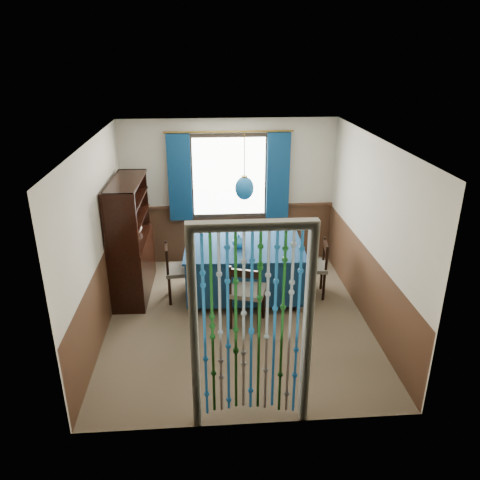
{
  "coord_description": "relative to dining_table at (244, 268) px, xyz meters",
  "views": [
    {
      "loc": [
        -0.39,
        -5.67,
        3.55
      ],
      "look_at": [
        0.07,
        0.47,
        1.01
      ],
      "focal_mm": 35.0,
      "sensor_mm": 36.0,
      "label": 1
    }
  ],
  "objects": [
    {
      "name": "wall_back",
      "position": [
        -0.15,
        1.36,
        0.77
      ],
      "size": [
        3.6,
        0.0,
        3.6
      ],
      "primitive_type": "plane",
      "rotation": [
        1.57,
        0.0,
        0.0
      ],
      "color": "beige",
      "rests_on": "ground"
    },
    {
      "name": "dining_table",
      "position": [
        0.0,
        0.0,
        0.0
      ],
      "size": [
        1.78,
        1.26,
        0.84
      ],
      "rotation": [
        0.0,
        0.0,
        -0.04
      ],
      "color": "#0F2E4F",
      "rests_on": "floor"
    },
    {
      "name": "chair_near",
      "position": [
        -0.03,
        -0.8,
        0.02
      ],
      "size": [
        0.58,
        0.56,
        0.95
      ],
      "rotation": [
        0.0,
        0.0,
        -0.3
      ],
      "color": "black",
      "rests_on": "floor"
    },
    {
      "name": "wall_right",
      "position": [
        1.65,
        -0.64,
        0.77
      ],
      "size": [
        0.0,
        4.0,
        4.0
      ],
      "primitive_type": "plane",
      "rotation": [
        1.57,
        0.0,
        -1.57
      ],
      "color": "beige",
      "rests_on": "ground"
    },
    {
      "name": "vase_sideboard",
      "position": [
        -1.63,
        0.52,
        0.52
      ],
      "size": [
        0.2,
        0.2,
        0.21
      ],
      "primitive_type": "imported",
      "rotation": [
        0.0,
        0.0,
        0.0
      ],
      "color": "beige",
      "rests_on": "sideboard"
    },
    {
      "name": "chair_left",
      "position": [
        -0.99,
        0.0,
        -0.01
      ],
      "size": [
        0.46,
        0.47,
        0.88
      ],
      "rotation": [
        0.0,
        0.0,
        -1.48
      ],
      "color": "black",
      "rests_on": "floor"
    },
    {
      "name": "wainscot_left",
      "position": [
        -1.93,
        -0.64,
        0.02
      ],
      "size": [
        0.0,
        4.0,
        4.0
      ],
      "primitive_type": "plane",
      "rotation": [
        1.57,
        0.0,
        1.57
      ],
      "color": "#482C1B",
      "rests_on": "ground"
    },
    {
      "name": "wainscot_right",
      "position": [
        1.64,
        -0.64,
        0.02
      ],
      "size": [
        0.0,
        4.0,
        4.0
      ],
      "primitive_type": "plane",
      "rotation": [
        1.57,
        0.0,
        -1.57
      ],
      "color": "#482C1B",
      "rests_on": "ground"
    },
    {
      "name": "bowl_shelf",
      "position": [
        -1.63,
        -0.03,
        0.77
      ],
      "size": [
        0.28,
        0.28,
        0.05
      ],
      "primitive_type": "imported",
      "rotation": [
        0.0,
        0.0,
        0.41
      ],
      "color": "beige",
      "rests_on": "sideboard"
    },
    {
      "name": "sideboard",
      "position": [
        -1.69,
        0.27,
        0.14
      ],
      "size": [
        0.5,
        1.38,
        1.79
      ],
      "rotation": [
        0.0,
        0.0,
        -0.02
      ],
      "color": "black",
      "rests_on": "floor"
    },
    {
      "name": "floor",
      "position": [
        -0.15,
        -0.64,
        -0.48
      ],
      "size": [
        4.0,
        4.0,
        0.0
      ],
      "primitive_type": "plane",
      "color": "brown",
      "rests_on": "ground"
    },
    {
      "name": "window",
      "position": [
        -0.15,
        1.31,
        1.07
      ],
      "size": [
        1.32,
        0.12,
        1.42
      ],
      "primitive_type": "cube",
      "color": "black",
      "rests_on": "wall_back"
    },
    {
      "name": "vase_table",
      "position": [
        -0.08,
        -0.05,
        0.45
      ],
      "size": [
        0.2,
        0.2,
        0.18
      ],
      "primitive_type": "imported",
      "rotation": [
        0.0,
        0.0,
        0.14
      ],
      "color": "#165E9C",
      "rests_on": "dining_table"
    },
    {
      "name": "wainscot_back",
      "position": [
        -0.15,
        1.34,
        0.02
      ],
      "size": [
        3.6,
        0.0,
        3.6
      ],
      "primitive_type": "plane",
      "rotation": [
        1.57,
        0.0,
        0.0
      ],
      "color": "#482C1B",
      "rests_on": "ground"
    },
    {
      "name": "chair_far",
      "position": [
        -0.03,
        0.7,
        -0.01
      ],
      "size": [
        0.49,
        0.47,
        0.88
      ],
      "rotation": [
        0.0,
        0.0,
        3.29
      ],
      "color": "black",
      "rests_on": "floor"
    },
    {
      "name": "wainscot_front",
      "position": [
        -0.15,
        -2.63,
        0.02
      ],
      "size": [
        3.6,
        0.0,
        3.6
      ],
      "primitive_type": "plane",
      "rotation": [
        -1.57,
        0.0,
        0.0
      ],
      "color": "#482C1B",
      "rests_on": "ground"
    },
    {
      "name": "ceiling",
      "position": [
        -0.15,
        -0.64,
        2.02
      ],
      "size": [
        4.0,
        4.0,
        0.0
      ],
      "primitive_type": "plane",
      "rotation": [
        3.14,
        0.0,
        0.0
      ],
      "color": "silver",
      "rests_on": "ground"
    },
    {
      "name": "doorway",
      "position": [
        -0.15,
        -2.58,
        0.57
      ],
      "size": [
        1.16,
        0.12,
        2.18
      ],
      "primitive_type": null,
      "color": "silver",
      "rests_on": "ground"
    },
    {
      "name": "wall_left",
      "position": [
        -1.95,
        -0.64,
        0.77
      ],
      "size": [
        0.0,
        4.0,
        4.0
      ],
      "primitive_type": "plane",
      "rotation": [
        1.57,
        0.0,
        1.57
      ],
      "color": "beige",
      "rests_on": "ground"
    },
    {
      "name": "wall_front",
      "position": [
        -0.15,
        -2.64,
        0.77
      ],
      "size": [
        3.6,
        0.0,
        3.6
      ],
      "primitive_type": "plane",
      "rotation": [
        -1.57,
        0.0,
        0.0
      ],
      "color": "beige",
      "rests_on": "ground"
    },
    {
      "name": "chair_right",
      "position": [
        1.07,
        -0.02,
        -0.01
      ],
      "size": [
        0.47,
        0.49,
        0.88
      ],
      "rotation": [
        0.0,
        0.0,
        1.43
      ],
      "color": "black",
      "rests_on": "floor"
    },
    {
      "name": "pendant_lamp",
      "position": [
        0.0,
        -0.0,
        1.24
      ],
      "size": [
        0.27,
        0.27,
        0.94
      ],
      "color": "olive",
      "rests_on": "ceiling"
    }
  ]
}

